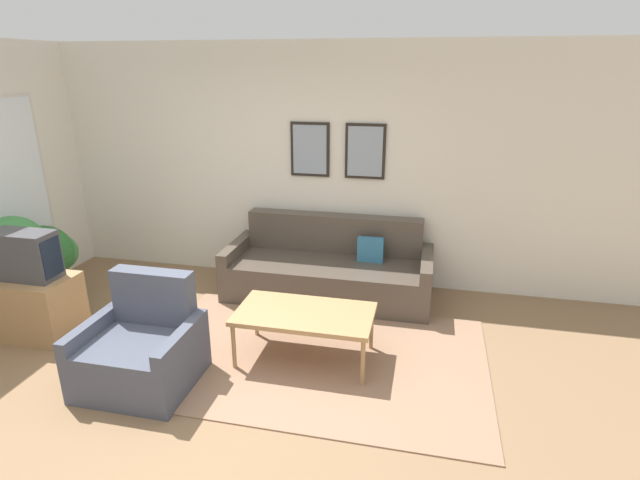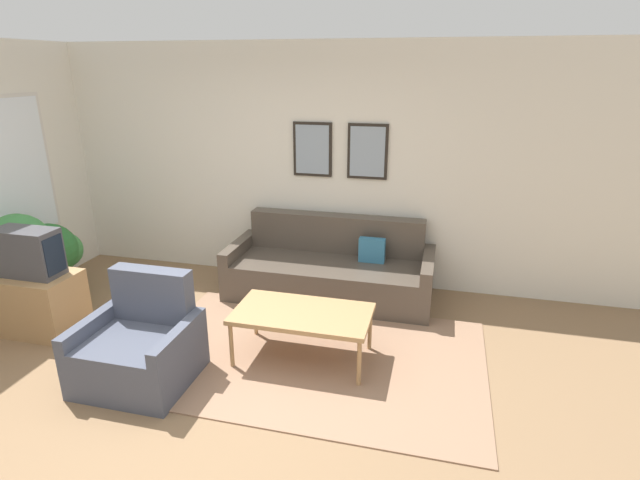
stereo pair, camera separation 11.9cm
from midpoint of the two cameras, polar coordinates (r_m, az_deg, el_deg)
name	(u,v)px [view 1 (the left image)]	position (r m, az deg, el deg)	size (l,w,h in m)	color
ground_plane	(198,402)	(4.14, -14.57, -17.48)	(16.00, 16.00, 0.00)	#846647
area_rug	(314,357)	(4.52, -1.44, -13.19)	(2.98, 1.96, 0.01)	#937056
wall_back	(288,165)	(5.81, -4.23, 8.52)	(8.00, 0.09, 2.70)	silver
couch	(329,270)	(5.54, 0.45, -3.48)	(2.23, 0.90, 0.84)	#4C4238
coffee_table	(305,316)	(4.31, -2.57, -8.63)	(1.17, 0.64, 0.46)	#A87F51
tv_stand	(35,306)	(5.50, -30.38, -6.51)	(0.78, 0.51, 0.58)	#A87F51
tv	(24,255)	(5.32, -31.29, -1.49)	(0.60, 0.28, 0.45)	#424247
armchair	(142,350)	(4.35, -20.43, -11.72)	(0.86, 0.76, 0.87)	#474C5B
potted_plant_tall	(14,252)	(5.78, -32.06, -1.21)	(0.64, 0.64, 1.06)	#383D42
potted_plant_by_window	(59,256)	(6.37, -28.11, -1.60)	(0.41, 0.41, 0.66)	#383D42
potted_plant_small	(45,255)	(6.03, -29.44, -1.51)	(0.58, 0.58, 0.86)	#935638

